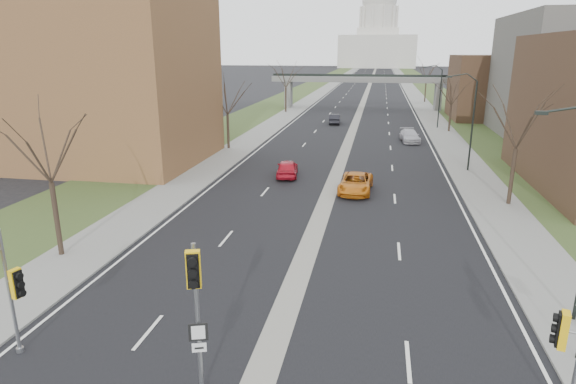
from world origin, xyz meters
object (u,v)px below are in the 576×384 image
(signal_pole_left, at_px, (5,276))
(car_left_near, at_px, (287,168))
(car_right_mid, at_px, (410,136))
(signal_pole_median, at_px, (196,296))
(car_left_far, at_px, (335,119))
(car_right_near, at_px, (356,183))

(signal_pole_left, bearing_deg, car_left_near, 94.79)
(signal_pole_left, relative_size, car_right_mid, 0.97)
(signal_pole_median, xyz_separation_m, car_left_far, (-1.47, 60.97, -2.91))
(signal_pole_left, relative_size, car_left_far, 1.08)
(car_right_near, bearing_deg, signal_pole_median, -95.72)
(signal_pole_median, xyz_separation_m, car_left_near, (-2.60, 28.31, -2.89))
(car_left_far, relative_size, car_right_near, 0.86)
(signal_pole_left, xyz_separation_m, car_right_near, (10.93, 23.60, -2.45))
(car_left_near, xyz_separation_m, car_right_mid, (11.50, 19.22, -0.02))
(signal_pole_median, relative_size, car_right_mid, 1.04)
(signal_pole_left, height_order, car_left_near, signal_pole_left)
(signal_pole_left, distance_m, car_right_mid, 49.44)
(car_right_near, bearing_deg, car_left_near, 150.99)
(car_left_far, bearing_deg, car_right_near, 94.70)
(signal_pole_median, height_order, car_left_near, signal_pole_median)
(signal_pole_median, relative_size, car_right_near, 1.00)
(signal_pole_left, bearing_deg, car_left_far, 99.02)
(car_right_near, distance_m, car_right_mid, 23.64)
(signal_pole_left, relative_size, car_right_near, 0.93)
(car_right_mid, bearing_deg, car_left_far, 121.12)
(signal_pole_left, relative_size, car_left_near, 1.10)
(signal_pole_left, bearing_deg, car_right_near, 79.75)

